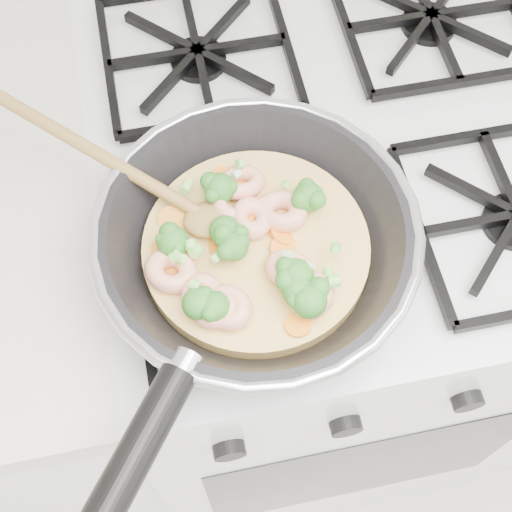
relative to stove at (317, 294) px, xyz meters
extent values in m
cube|color=silver|center=(0.00, 0.00, -0.01)|extent=(0.60, 0.60, 0.90)
cube|color=black|center=(0.00, -0.30, -0.01)|extent=(0.48, 0.00, 0.40)
cube|color=black|center=(0.00, 0.00, 0.45)|extent=(0.56, 0.56, 0.02)
torus|color=#B9B9C1|center=(-0.14, -0.15, 0.52)|extent=(0.33, 0.33, 0.01)
cylinder|color=black|center=(-0.28, -0.34, 0.52)|extent=(0.13, 0.16, 0.03)
cylinder|color=#E0B961|center=(-0.14, -0.15, 0.49)|extent=(0.23, 0.23, 0.02)
ellipsoid|color=olive|center=(-0.18, -0.12, 0.50)|extent=(0.07, 0.07, 0.02)
cylinder|color=olive|center=(-0.28, -0.03, 0.53)|extent=(0.20, 0.17, 0.06)
torus|color=#F0AF8E|center=(-0.14, -0.12, 0.50)|extent=(0.05, 0.05, 0.02)
torus|color=#F0AF8E|center=(-0.20, -0.20, 0.50)|extent=(0.06, 0.06, 0.03)
torus|color=#F0AF8E|center=(-0.18, -0.21, 0.50)|extent=(0.07, 0.07, 0.03)
torus|color=#F0AF8E|center=(-0.11, -0.12, 0.50)|extent=(0.08, 0.08, 0.02)
torus|color=#F0AF8E|center=(-0.15, -0.10, 0.50)|extent=(0.07, 0.07, 0.03)
torus|color=#F0AF8E|center=(-0.10, -0.22, 0.50)|extent=(0.07, 0.07, 0.02)
torus|color=#F0AF8E|center=(-0.11, -0.19, 0.50)|extent=(0.07, 0.07, 0.03)
torus|color=#F0AF8E|center=(-0.19, -0.21, 0.50)|extent=(0.07, 0.07, 0.03)
torus|color=#F0AF8E|center=(-0.14, -0.08, 0.50)|extent=(0.06, 0.07, 0.03)
torus|color=#F0AF8E|center=(-0.22, -0.17, 0.50)|extent=(0.07, 0.07, 0.02)
ellipsoid|color=#387F29|center=(-0.10, -0.23, 0.52)|extent=(0.04, 0.04, 0.03)
ellipsoid|color=#387F29|center=(-0.11, -0.20, 0.52)|extent=(0.05, 0.05, 0.04)
ellipsoid|color=#387F29|center=(-0.19, -0.21, 0.52)|extent=(0.04, 0.04, 0.03)
ellipsoid|color=#387F29|center=(-0.16, -0.16, 0.52)|extent=(0.04, 0.04, 0.03)
ellipsoid|color=#387F29|center=(-0.20, -0.21, 0.52)|extent=(0.04, 0.04, 0.03)
ellipsoid|color=#387F29|center=(-0.17, -0.14, 0.52)|extent=(0.04, 0.04, 0.03)
ellipsoid|color=#387F29|center=(-0.08, -0.12, 0.52)|extent=(0.04, 0.04, 0.03)
ellipsoid|color=#387F29|center=(-0.11, -0.21, 0.52)|extent=(0.04, 0.04, 0.03)
ellipsoid|color=#387F29|center=(-0.22, -0.14, 0.52)|extent=(0.04, 0.04, 0.03)
ellipsoid|color=#387F29|center=(-0.16, -0.09, 0.52)|extent=(0.04, 0.04, 0.03)
cylinder|color=orange|center=(-0.11, -0.16, 0.50)|extent=(0.03, 0.03, 0.01)
cylinder|color=orange|center=(-0.12, -0.24, 0.50)|extent=(0.03, 0.03, 0.00)
cylinder|color=orange|center=(-0.11, -0.13, 0.50)|extent=(0.03, 0.03, 0.01)
cylinder|color=orange|center=(-0.16, -0.06, 0.50)|extent=(0.03, 0.03, 0.01)
cylinder|color=orange|center=(-0.16, -0.13, 0.50)|extent=(0.03, 0.03, 0.01)
cylinder|color=orange|center=(-0.23, -0.13, 0.50)|extent=(0.04, 0.04, 0.01)
cylinder|color=orange|center=(-0.17, -0.14, 0.50)|extent=(0.04, 0.04, 0.01)
cylinder|color=orange|center=(-0.22, -0.10, 0.50)|extent=(0.04, 0.04, 0.01)
cylinder|color=orange|center=(-0.23, -0.15, 0.50)|extent=(0.04, 0.04, 0.01)
cylinder|color=orange|center=(-0.17, -0.21, 0.50)|extent=(0.03, 0.03, 0.01)
cylinder|color=orange|center=(-0.21, -0.14, 0.50)|extent=(0.04, 0.04, 0.01)
cylinder|color=orange|center=(-0.11, -0.14, 0.50)|extent=(0.04, 0.04, 0.01)
cylinder|color=orange|center=(-0.15, -0.12, 0.50)|extent=(0.04, 0.04, 0.00)
cylinder|color=orange|center=(-0.14, -0.07, 0.50)|extent=(0.04, 0.04, 0.01)
cylinder|color=#BEDA9A|center=(-0.10, -0.19, 0.52)|extent=(0.01, 0.01, 0.01)
cylinder|color=#7DD153|center=(-0.07, -0.18, 0.52)|extent=(0.01, 0.01, 0.01)
cylinder|color=#7DD153|center=(-0.20, -0.08, 0.52)|extent=(0.01, 0.01, 0.01)
cylinder|color=#7DD153|center=(-0.08, -0.21, 0.52)|extent=(0.01, 0.01, 0.01)
cylinder|color=#7DD153|center=(-0.20, -0.19, 0.52)|extent=(0.01, 0.01, 0.01)
cylinder|color=#7DD153|center=(-0.20, -0.15, 0.52)|extent=(0.01, 0.01, 0.01)
cylinder|color=#BEDA9A|center=(-0.22, -0.15, 0.51)|extent=(0.01, 0.01, 0.01)
cylinder|color=#7DD153|center=(-0.21, -0.16, 0.51)|extent=(0.01, 0.01, 0.01)
cylinder|color=#7DD153|center=(-0.08, -0.20, 0.51)|extent=(0.01, 0.01, 0.01)
cylinder|color=#7DD153|center=(-0.22, -0.16, 0.52)|extent=(0.01, 0.01, 0.01)
cylinder|color=#7DD153|center=(-0.10, -0.10, 0.52)|extent=(0.01, 0.01, 0.01)
cylinder|color=#BEDA9A|center=(-0.14, -0.08, 0.52)|extent=(0.01, 0.01, 0.01)
cylinder|color=#7DD153|center=(-0.18, -0.16, 0.51)|extent=(0.01, 0.01, 0.01)
cylinder|color=#BEDA9A|center=(-0.11, -0.18, 0.52)|extent=(0.01, 0.01, 0.01)
cylinder|color=#7DD153|center=(-0.11, -0.23, 0.51)|extent=(0.01, 0.01, 0.01)
cylinder|color=#7DD153|center=(-0.14, -0.06, 0.52)|extent=(0.01, 0.01, 0.01)
cylinder|color=#7DD153|center=(-0.20, -0.15, 0.52)|extent=(0.01, 0.01, 0.01)
camera|label=1|loc=(-0.21, -0.48, 1.12)|focal=50.39mm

